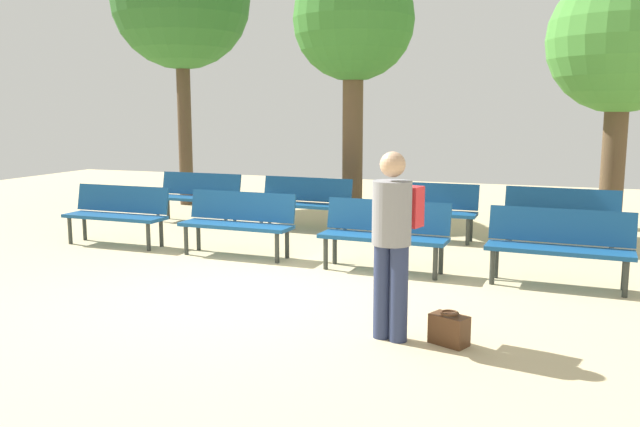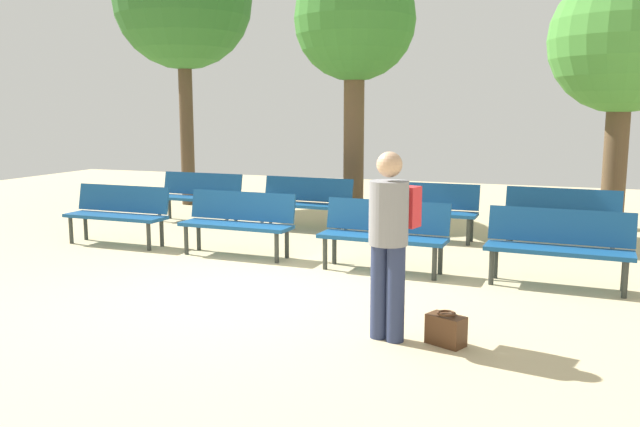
{
  "view_description": "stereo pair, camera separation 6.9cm",
  "coord_description": "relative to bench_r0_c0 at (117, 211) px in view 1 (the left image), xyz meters",
  "views": [
    {
      "loc": [
        3.09,
        -6.3,
        1.99
      ],
      "look_at": [
        0.0,
        2.26,
        0.55
      ],
      "focal_mm": 36.55,
      "sensor_mm": 36.0,
      "label": 1
    },
    {
      "loc": [
        3.15,
        -6.28,
        1.99
      ],
      "look_at": [
        0.0,
        2.26,
        0.55
      ],
      "focal_mm": 36.55,
      "sensor_mm": 36.0,
      "label": 2
    }
  ],
  "objects": [
    {
      "name": "bench_r1_c1",
      "position": [
        2.19,
        2.08,
        0.0
      ],
      "size": [
        1.62,
        0.55,
        0.87
      ],
      "rotation": [
        0.0,
        0.0,
        -0.05
      ],
      "color": "navy",
      "rests_on": "ground_plane"
    },
    {
      "name": "visitor_with_backpack",
      "position": [
        4.84,
        -2.61,
        0.43
      ],
      "size": [
        0.43,
        0.58,
        1.65
      ],
      "rotation": [
        0.0,
        0.0,
        2.89
      ],
      "color": "navy",
      "rests_on": "ground_plane"
    },
    {
      "name": "bench_r0_c1",
      "position": [
        2.04,
        -0.06,
        0.0
      ],
      "size": [
        1.61,
        0.53,
        0.87
      ],
      "rotation": [
        0.0,
        0.0,
        -0.03
      ],
      "color": "navy",
      "rests_on": "ground_plane"
    },
    {
      "name": "bench_r1_c3",
      "position": [
        6.24,
        1.91,
        0.0
      ],
      "size": [
        1.63,
        0.58,
        0.87
      ],
      "rotation": [
        0.0,
        0.0,
        -0.07
      ],
      "color": "navy",
      "rests_on": "ground_plane"
    },
    {
      "name": "bench_r0_c0",
      "position": [
        0.0,
        0.0,
        0.0
      ],
      "size": [
        1.61,
        0.5,
        0.87
      ],
      "rotation": [
        0.0,
        0.0,
        -0.01
      ],
      "color": "navy",
      "rests_on": "ground_plane"
    },
    {
      "name": "bench_r0_c2",
      "position": [
        4.16,
        -0.22,
        0.0
      ],
      "size": [
        1.62,
        0.55,
        0.87
      ],
      "rotation": [
        0.0,
        0.0,
        -0.04
      ],
      "color": "navy",
      "rests_on": "ground_plane"
    },
    {
      "name": "handbag",
      "position": [
        5.34,
        -2.6,
        -0.37
      ],
      "size": [
        0.37,
        0.29,
        0.29
      ],
      "color": "#4C2D19",
      "rests_on": "ground_plane"
    },
    {
      "name": "bench_r1_c0",
      "position": [
        0.09,
        2.18,
        0.0
      ],
      "size": [
        1.61,
        0.52,
        0.87
      ],
      "rotation": [
        0.0,
        0.0,
        -0.03
      ],
      "color": "navy",
      "rests_on": "ground_plane"
    },
    {
      "name": "tree_1",
      "position": [
        7.05,
        4.05,
        2.6
      ],
      "size": [
        2.41,
        2.41,
        4.35
      ],
      "color": "brown",
      "rests_on": "ground_plane"
    },
    {
      "name": "tree_0",
      "position": [
        2.67,
        3.27,
        2.99
      ],
      "size": [
        2.14,
        2.14,
        4.65
      ],
      "color": "brown",
      "rests_on": "ground_plane"
    },
    {
      "name": "tree_2",
      "position": [
        -1.28,
        4.06,
        3.72
      ],
      "size": [
        2.85,
        2.85,
        5.68
      ],
      "color": "#4C3A28",
      "rests_on": "ground_plane"
    },
    {
      "name": "bench_r0_c3",
      "position": [
        6.21,
        -0.25,
        0.0
      ],
      "size": [
        1.62,
        0.56,
        0.87
      ],
      "rotation": [
        0.0,
        0.0,
        -0.05
      ],
      "color": "navy",
      "rests_on": "ground_plane"
    },
    {
      "name": "bench_r1_c2",
      "position": [
        4.26,
        1.95,
        0.0
      ],
      "size": [
        1.61,
        0.51,
        0.87
      ],
      "rotation": [
        0.0,
        0.0,
        -0.02
      ],
      "color": "navy",
      "rests_on": "ground_plane"
    },
    {
      "name": "ground_plane",
      "position": [
        3.03,
        -1.72,
        -0.5
      ],
      "size": [
        24.0,
        24.0,
        0.0
      ],
      "primitive_type": "plane",
      "color": "#CCB789"
    }
  ]
}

